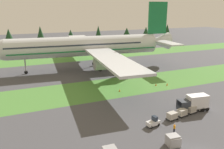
{
  "coord_description": "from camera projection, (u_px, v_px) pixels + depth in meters",
  "views": [
    {
      "loc": [
        -24.7,
        -22.72,
        21.63
      ],
      "look_at": [
        -0.37,
        34.03,
        4.0
      ],
      "focal_mm": 36.93,
      "sensor_mm": 36.0,
      "label": 1
    }
  ],
  "objects": [
    {
      "name": "cargo_dolly_second",
      "position": [
        182.0,
        112.0,
        47.96
      ],
      "size": [
        2.41,
        1.83,
        1.55
      ],
      "rotation": [
        0.0,
        0.0,
        1.73
      ],
      "color": "#A3A3A8",
      "rests_on": "ground"
    },
    {
      "name": "cargo_dolly_lead",
      "position": [
        172.0,
        115.0,
        46.47
      ],
      "size": [
        2.41,
        1.83,
        1.55
      ],
      "rotation": [
        0.0,
        0.0,
        1.73
      ],
      "color": "#A3A3A8",
      "rests_on": "ground"
    },
    {
      "name": "uld_container_2",
      "position": [
        173.0,
        140.0,
        37.76
      ],
      "size": [
        2.14,
        1.78,
        1.78
      ],
      "primitive_type": "cube",
      "rotation": [
        0.0,
        0.0,
        -0.09
      ],
      "color": "#A3A3A8",
      "rests_on": "ground"
    },
    {
      "name": "grass_strip_near",
      "position": [
        112.0,
        87.0,
        66.06
      ],
      "size": [
        320.0,
        16.66,
        0.01
      ],
      "primitive_type": "cube",
      "color": "#4C8438",
      "rests_on": "ground"
    },
    {
      "name": "cargo_dolly_fourth",
      "position": [
        200.0,
        106.0,
        50.93
      ],
      "size": [
        2.41,
        1.83,
        1.55
      ],
      "rotation": [
        0.0,
        0.0,
        1.73
      ],
      "color": "#A3A3A8",
      "rests_on": "ground"
    },
    {
      "name": "ground_crew_marshaller",
      "position": [
        207.0,
        102.0,
        52.84
      ],
      "size": [
        0.43,
        0.42,
        1.74
      ],
      "rotation": [
        0.0,
        0.0,
        0.77
      ],
      "color": "black",
      "rests_on": "ground"
    },
    {
      "name": "distant_tree_line",
      "position": [
        49.0,
        35.0,
        136.95
      ],
      "size": [
        166.25,
        9.86,
        12.04
      ],
      "color": "#4C3823",
      "rests_on": "ground"
    },
    {
      "name": "airliner",
      "position": [
        90.0,
        46.0,
        83.89
      ],
      "size": [
        64.5,
        79.65,
        24.27
      ],
      "rotation": [
        0.0,
        0.0,
        1.48
      ],
      "color": "silver",
      "rests_on": "ground"
    },
    {
      "name": "grass_strip_far",
      "position": [
        73.0,
        58.0,
        106.12
      ],
      "size": [
        320.0,
        16.66,
        0.01
      ],
      "primitive_type": "cube",
      "color": "#4C8438",
      "rests_on": "ground"
    },
    {
      "name": "taxiway_marker_2",
      "position": [
        156.0,
        85.0,
        67.36
      ],
      "size": [
        0.44,
        0.44,
        0.63
      ],
      "primitive_type": "cone",
      "color": "orange",
      "rests_on": "ground"
    },
    {
      "name": "taxiway_marker_1",
      "position": [
        120.0,
        90.0,
        62.56
      ],
      "size": [
        0.44,
        0.44,
        0.67
      ],
      "primitive_type": "cone",
      "color": "orange",
      "rests_on": "ground"
    },
    {
      "name": "baggage_tug",
      "position": [
        153.0,
        122.0,
        43.92
      ],
      "size": [
        2.77,
        1.69,
        1.97
      ],
      "rotation": [
        0.0,
        0.0,
        1.73
      ],
      "color": "silver",
      "rests_on": "ground"
    },
    {
      "name": "taxiway_marker_0",
      "position": [
        167.0,
        84.0,
        67.55
      ],
      "size": [
        0.44,
        0.44,
        0.69
      ],
      "primitive_type": "cone",
      "color": "orange",
      "rests_on": "ground"
    },
    {
      "name": "ground_crew_loader",
      "position": [
        174.0,
        128.0,
        41.59
      ],
      "size": [
        0.36,
        0.56,
        1.74
      ],
      "rotation": [
        0.0,
        0.0,
        1.5
      ],
      "color": "black",
      "rests_on": "ground"
    },
    {
      "name": "uld_container_1",
      "position": [
        174.0,
        141.0,
        37.61
      ],
      "size": [
        2.19,
        1.84,
        1.57
      ],
      "primitive_type": "cube",
      "rotation": [
        0.0,
        0.0,
        -0.13
      ],
      "color": "#A3A3A8",
      "rests_on": "ground"
    },
    {
      "name": "catering_truck",
      "position": [
        193.0,
        102.0,
        50.27
      ],
      "size": [
        7.21,
        3.28,
        3.58
      ],
      "rotation": [
        0.0,
        0.0,
        1.43
      ],
      "color": "#2D333D",
      "rests_on": "ground"
    },
    {
      "name": "cargo_dolly_third",
      "position": [
        191.0,
        109.0,
        49.44
      ],
      "size": [
        2.41,
        1.83,
        1.55
      ],
      "rotation": [
        0.0,
        0.0,
        1.73
      ],
      "color": "#A3A3A8",
      "rests_on": "ground"
    }
  ]
}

